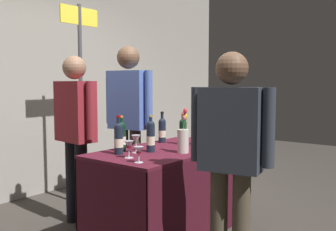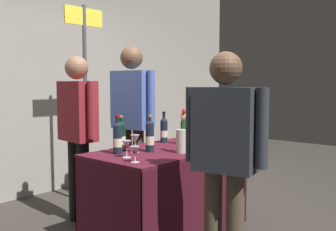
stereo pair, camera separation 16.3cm
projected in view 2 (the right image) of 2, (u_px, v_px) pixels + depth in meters
The scene contains 16 objects.
back_partition at pixel (43, 71), 4.69m from camera, with size 7.64×0.12×3.01m, color #9E998E.
tasting_table at pixel (168, 175), 3.43m from camera, with size 1.45×0.79×0.77m.
featured_wine_bottle at pixel (117, 137), 3.16m from camera, with size 0.08×0.08×0.32m.
display_bottle_0 at pixel (184, 131), 3.64m from camera, with size 0.07×0.07×0.30m.
display_bottle_1 at pixel (150, 136), 3.25m from camera, with size 0.07×0.07×0.32m.
display_bottle_2 at pixel (121, 135), 3.31m from camera, with size 0.08×0.08×0.31m.
display_bottle_3 at pixel (208, 131), 3.55m from camera, with size 0.08×0.08×0.33m.
display_bottle_4 at pixel (164, 130), 3.77m from camera, with size 0.07×0.07×0.31m.
wine_glass_near_vendor at pixel (135, 139), 3.22m from camera, with size 0.08×0.08×0.15m.
wine_glass_mid at pixel (135, 151), 2.82m from camera, with size 0.07×0.07×0.12m.
wine_glass_near_taster at pixel (127, 145), 3.00m from camera, with size 0.08×0.08×0.14m.
flower_vase at pixel (182, 138), 3.20m from camera, with size 0.10×0.10×0.38m.
vendor_presenter at pixel (132, 111), 4.08m from camera, with size 0.27×0.58×1.75m.
vendor_assistant at pixel (78, 124), 3.66m from camera, with size 0.25×0.59×1.62m.
taster_foreground_right at pixel (225, 149), 2.50m from camera, with size 0.28×0.56×1.56m.
booth_signpost at pixel (85, 83), 4.20m from camera, with size 0.49×0.04×2.21m.
Camera 2 is at (-2.54, -2.22, 1.36)m, focal length 40.66 mm.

